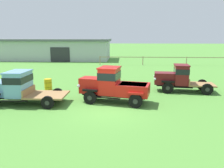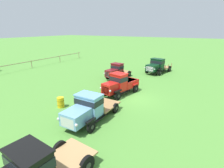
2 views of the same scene
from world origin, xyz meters
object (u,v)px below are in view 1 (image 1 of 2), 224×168
(farm_shed, at_px, (48,49))
(vintage_truck_midrow_center, at_px, (113,85))
(oil_drum_beside_row, at_px, (48,84))
(vintage_truck_far_side, at_px, (178,78))
(vintage_truck_second_in_line, at_px, (15,87))

(farm_shed, distance_m, vintage_truck_midrow_center, 29.06)
(farm_shed, bearing_deg, oil_drum_beside_row, -71.11)
(farm_shed, height_order, vintage_truck_far_side, farm_shed)
(vintage_truck_second_in_line, relative_size, vintage_truck_midrow_center, 1.13)
(vintage_truck_midrow_center, height_order, vintage_truck_far_side, vintage_truck_midrow_center)
(vintage_truck_far_side, bearing_deg, farm_shed, 128.19)
(vintage_truck_second_in_line, height_order, oil_drum_beside_row, vintage_truck_second_in_line)
(farm_shed, xyz_separation_m, vintage_truck_far_side, (17.95, -22.81, -0.79))
(vintage_truck_second_in_line, xyz_separation_m, vintage_truck_far_side, (10.90, 3.71, 0.01))
(vintage_truck_midrow_center, distance_m, oil_drum_beside_row, 6.06)
(vintage_truck_second_in_line, distance_m, oil_drum_beside_row, 3.67)
(vintage_truck_second_in_line, relative_size, vintage_truck_far_side, 1.14)
(farm_shed, relative_size, vintage_truck_second_in_line, 4.26)
(vintage_truck_far_side, height_order, oil_drum_beside_row, vintage_truck_far_side)
(vintage_truck_second_in_line, xyz_separation_m, oil_drum_beside_row, (0.82, 3.53, -0.62))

